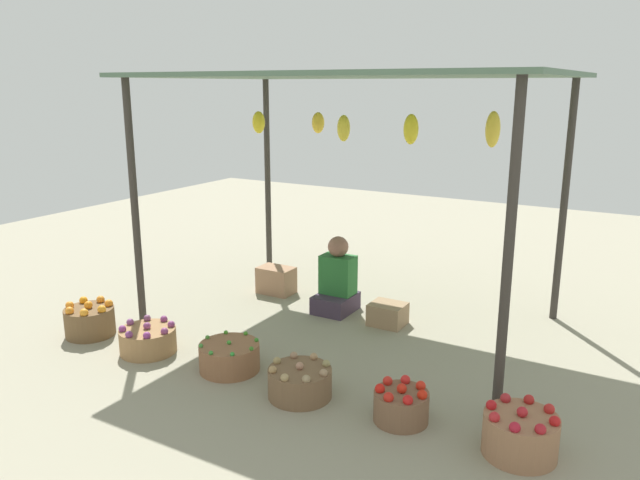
% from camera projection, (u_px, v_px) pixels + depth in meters
% --- Properties ---
extents(ground_plane, '(14.00, 14.00, 0.00)m').
position_uv_depth(ground_plane, '(350.00, 320.00, 6.08)').
color(ground_plane, gray).
extents(market_stall_structure, '(3.73, 2.46, 2.36)m').
position_uv_depth(market_stall_structure, '(354.00, 92.00, 5.55)').
color(market_stall_structure, '#38332D').
rests_on(market_stall_structure, ground).
extents(vendor_person, '(0.36, 0.44, 0.78)m').
position_uv_depth(vendor_person, '(337.00, 283.00, 6.29)').
color(vendor_person, '#3D3143').
rests_on(vendor_person, ground).
extents(basket_oranges, '(0.45, 0.45, 0.33)m').
position_uv_depth(basket_oranges, '(90.00, 320.00, 5.71)').
color(basket_oranges, brown).
rests_on(basket_oranges, ground).
extents(basket_purple_onions, '(0.48, 0.48, 0.27)m').
position_uv_depth(basket_purple_onions, '(148.00, 340.00, 5.35)').
color(basket_purple_onions, '#9A7248').
rests_on(basket_purple_onions, ground).
extents(basket_green_chilies, '(0.49, 0.49, 0.26)m').
position_uv_depth(basket_green_chilies, '(229.00, 357.00, 5.01)').
color(basket_green_chilies, '#8C5E3F').
rests_on(basket_green_chilies, ground).
extents(basket_potatoes, '(0.48, 0.48, 0.27)m').
position_uv_depth(basket_potatoes, '(300.00, 382.00, 4.58)').
color(basket_potatoes, brown).
rests_on(basket_potatoes, ground).
extents(basket_red_tomatoes, '(0.38, 0.38, 0.28)m').
position_uv_depth(basket_red_tomatoes, '(401.00, 405.00, 4.25)').
color(basket_red_tomatoes, brown).
rests_on(basket_red_tomatoes, ground).
extents(basket_red_apples, '(0.47, 0.47, 0.33)m').
position_uv_depth(basket_red_apples, '(520.00, 434.00, 3.85)').
color(basket_red_apples, '#9D6F4F').
rests_on(basket_red_apples, ground).
extents(wooden_crate_near_vendor, '(0.33, 0.29, 0.21)m').
position_uv_depth(wooden_crate_near_vendor, '(388.00, 314.00, 5.96)').
color(wooden_crate_near_vendor, '#997A58').
rests_on(wooden_crate_near_vendor, ground).
extents(wooden_crate_stacked_rear, '(0.39, 0.26, 0.30)m').
position_uv_depth(wooden_crate_stacked_rear, '(276.00, 280.00, 6.85)').
color(wooden_crate_stacked_rear, '#A07656').
rests_on(wooden_crate_stacked_rear, ground).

